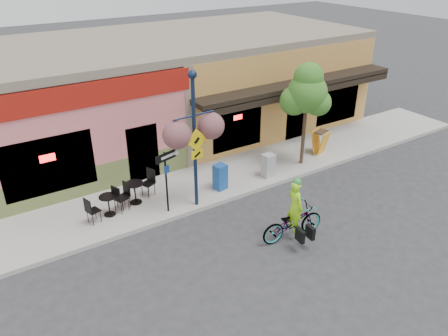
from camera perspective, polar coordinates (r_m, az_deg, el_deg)
name	(u,v)px	position (r m, az deg, el deg)	size (l,w,h in m)	color
ground	(263,199)	(15.63, 5.08, -4.09)	(90.00, 90.00, 0.00)	#2D2D30
sidewalk	(232,175)	(17.00, 1.01, -0.95)	(24.00, 3.00, 0.15)	#9E9B93
curb	(254,191)	(15.97, 3.89, -3.01)	(24.00, 0.12, 0.15)	#A8A59E
building	(166,87)	(20.65, -7.55, 10.50)	(18.20, 8.20, 4.50)	#D6696C
bicycle	(292,222)	(13.52, 8.93, -7.05)	(0.73, 2.09, 1.10)	maroon
cyclist_rider	(294,214)	(13.39, 9.19, -5.89)	(0.62, 0.41, 1.71)	#9CEF19
lamp_post	(195,142)	(13.96, -3.86, 3.43)	(1.48, 0.59, 4.65)	#13223C
one_way_sign	(166,183)	(14.21, -7.53, -1.90)	(0.83, 0.18, 2.16)	black
cafe_set_left	(108,203)	(14.69, -14.86, -4.40)	(1.54, 0.77, 0.92)	black
cafe_set_right	(135,190)	(15.15, -11.58, -2.84)	(1.66, 0.83, 0.99)	black
newspaper_box_blue	(220,177)	(15.71, -0.50, -1.17)	(0.43, 0.38, 0.95)	#184A95
newspaper_box_grey	(268,165)	(16.65, 5.80, 0.34)	(0.43, 0.39, 0.92)	#A7A7A7
street_tree	(305,115)	(17.26, 10.57, 6.86)	(1.62, 1.62, 4.16)	#3D7A26
sandwich_board	(324,143)	(18.79, 12.92, 3.16)	(0.61, 0.45, 1.02)	orange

